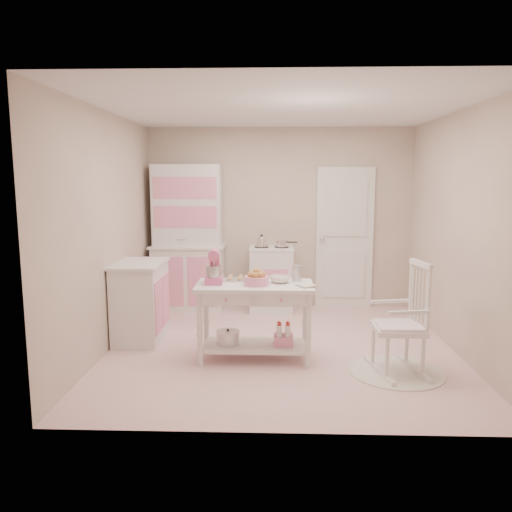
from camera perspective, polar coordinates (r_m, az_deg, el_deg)
The scene contains 14 objects.
room_shell at distance 5.37m, azimuth 2.95°, elevation 6.42°, with size 3.84×3.84×2.62m.
door at distance 7.36m, azimuth 10.09°, elevation 2.02°, with size 0.82×0.05×2.04m, color white.
hutch at distance 7.18m, azimuth -7.84°, elevation 2.07°, with size 1.06×0.50×2.08m, color white.
stove at distance 7.11m, azimuth 1.77°, elevation -2.64°, with size 0.62×0.57×0.92m, color white.
base_cabinet at distance 5.98m, azimuth -13.06°, elevation -5.06°, with size 0.54×0.84×0.92m, color white.
lace_rug at distance 5.18m, azimuth 15.74°, elevation -12.60°, with size 0.92×0.92×0.01m, color white.
rocking_chair at distance 5.02m, azimuth 16.00°, elevation -6.80°, with size 0.48×0.72×1.10m, color white.
work_table at distance 5.23m, azimuth -0.15°, elevation -7.51°, with size 1.20×0.60×0.80m, color white.
stand_mixer at distance 5.15m, azimuth -4.82°, elevation -1.28°, with size 0.20×0.28×0.34m, color #E05E95.
cookie_tray at distance 5.32m, azimuth -1.70°, elevation -2.72°, with size 0.34×0.24×0.02m, color silver.
bread_basket at distance 5.08m, azimuth 0.05°, elevation -2.84°, with size 0.25×0.25×0.09m, color pink.
mixing_bowl at distance 5.20m, azimuth 2.75°, elevation -2.69°, with size 0.22×0.22×0.07m, color white.
metal_pitcher at distance 5.28m, azimuth 4.69°, elevation -1.98°, with size 0.10×0.10×0.17m, color silver.
recipe_book at distance 5.02m, azimuth 4.95°, elevation -3.42°, with size 0.15×0.20×0.02m, color white.
Camera 1 is at (-0.09, -5.36, 1.87)m, focal length 35.00 mm.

